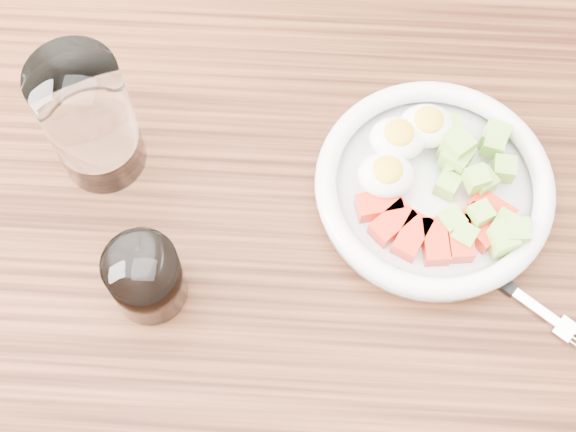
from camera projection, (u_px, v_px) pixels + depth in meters
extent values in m
plane|color=brown|center=(293.00, 396.00, 1.45)|extent=(4.00, 4.00, 0.00)
cube|color=#5F301A|center=(298.00, 247.00, 0.77)|extent=(1.50, 0.90, 0.04)
cylinder|color=white|center=(432.00, 193.00, 0.76)|extent=(0.22, 0.22, 0.01)
torus|color=white|center=(435.00, 185.00, 0.75)|extent=(0.22, 0.22, 0.02)
cube|color=red|center=(379.00, 205.00, 0.74)|extent=(0.05, 0.03, 0.02)
cube|color=red|center=(392.00, 223.00, 0.73)|extent=(0.05, 0.05, 0.02)
cube|color=red|center=(412.00, 236.00, 0.73)|extent=(0.04, 0.05, 0.02)
cube|color=red|center=(435.00, 242.00, 0.72)|extent=(0.03, 0.04, 0.02)
cube|color=red|center=(459.00, 239.00, 0.73)|extent=(0.03, 0.04, 0.02)
cube|color=red|center=(478.00, 228.00, 0.73)|extent=(0.04, 0.05, 0.02)
cube|color=red|center=(491.00, 211.00, 0.74)|extent=(0.05, 0.04, 0.02)
ellipsoid|color=white|center=(398.00, 139.00, 0.75)|extent=(0.05, 0.05, 0.03)
ellipsoid|color=yellow|center=(399.00, 133.00, 0.74)|extent=(0.03, 0.03, 0.01)
ellipsoid|color=white|center=(427.00, 126.00, 0.76)|extent=(0.05, 0.05, 0.03)
ellipsoid|color=yellow|center=(429.00, 120.00, 0.75)|extent=(0.03, 0.03, 0.01)
ellipsoid|color=white|center=(386.00, 175.00, 0.74)|extent=(0.05, 0.05, 0.03)
ellipsoid|color=yellow|center=(388.00, 170.00, 0.73)|extent=(0.03, 0.03, 0.01)
cube|color=#9FD050|center=(480.00, 214.00, 0.72)|extent=(0.03, 0.03, 0.02)
cube|color=#9FD050|center=(494.00, 144.00, 0.75)|extent=(0.02, 0.02, 0.02)
cube|color=#9FD050|center=(502.00, 241.00, 0.72)|extent=(0.03, 0.03, 0.02)
cube|color=#9FD050|center=(477.00, 179.00, 0.73)|extent=(0.03, 0.03, 0.02)
cube|color=#9FD050|center=(457.00, 158.00, 0.74)|extent=(0.03, 0.03, 0.02)
cube|color=#9FD050|center=(446.00, 130.00, 0.76)|extent=(0.03, 0.03, 0.02)
cube|color=#9FD050|center=(452.00, 145.00, 0.75)|extent=(0.03, 0.03, 0.02)
cube|color=#9FD050|center=(505.00, 228.00, 0.72)|extent=(0.03, 0.03, 0.02)
cube|color=#9FD050|center=(453.00, 163.00, 0.75)|extent=(0.03, 0.03, 0.02)
cube|color=#9FD050|center=(446.00, 132.00, 0.76)|extent=(0.02, 0.02, 0.02)
cube|color=#9FD050|center=(483.00, 182.00, 0.74)|extent=(0.03, 0.03, 0.02)
cube|color=#9FD050|center=(458.00, 146.00, 0.74)|extent=(0.03, 0.03, 0.02)
cube|color=#9FD050|center=(463.00, 237.00, 0.72)|extent=(0.03, 0.03, 0.02)
cube|color=#9FD050|center=(451.00, 222.00, 0.73)|extent=(0.03, 0.03, 0.02)
cube|color=#9FD050|center=(447.00, 185.00, 0.74)|extent=(0.03, 0.03, 0.02)
cube|color=#9FD050|center=(516.00, 232.00, 0.72)|extent=(0.02, 0.02, 0.02)
cube|color=#9FD050|center=(495.00, 137.00, 0.76)|extent=(0.03, 0.03, 0.02)
cube|color=#9FD050|center=(504.00, 169.00, 0.74)|extent=(0.02, 0.02, 0.02)
cube|color=black|center=(475.00, 264.00, 0.73)|extent=(0.08, 0.06, 0.01)
cube|color=silver|center=(538.00, 309.00, 0.72)|extent=(0.05, 0.04, 0.00)
cube|color=silver|center=(566.00, 329.00, 0.71)|extent=(0.02, 0.03, 0.00)
cylinder|color=white|center=(89.00, 120.00, 0.72)|extent=(0.08, 0.08, 0.14)
cylinder|color=white|center=(146.00, 278.00, 0.69)|extent=(0.06, 0.06, 0.07)
cylinder|color=black|center=(146.00, 279.00, 0.70)|extent=(0.06, 0.06, 0.06)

